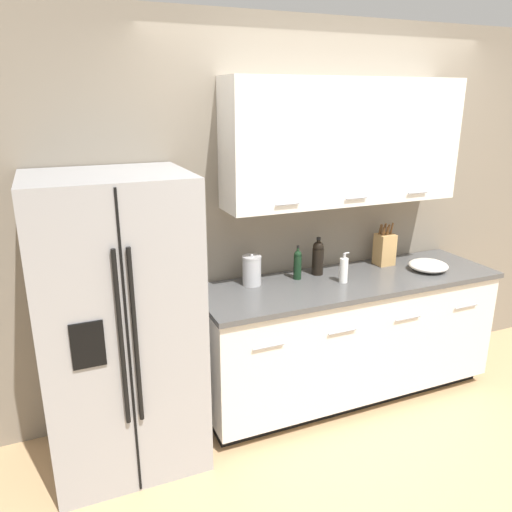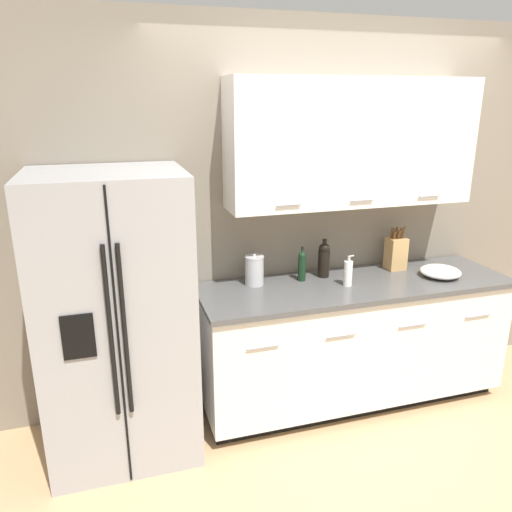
# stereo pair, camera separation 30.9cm
# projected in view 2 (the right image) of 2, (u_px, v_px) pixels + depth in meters

# --- Properties ---
(ground_plane) EXTENTS (14.00, 14.00, 0.00)m
(ground_plane) POSITION_uv_depth(u_px,v_px,m) (417.00, 492.00, 2.77)
(ground_plane) COLOR tan
(wall_back) EXTENTS (10.00, 0.39, 2.60)m
(wall_back) POSITION_uv_depth(u_px,v_px,m) (335.00, 198.00, 3.47)
(wall_back) COLOR gray
(wall_back) RESTS_ON ground_plane
(counter_unit) EXTENTS (2.14, 0.64, 0.90)m
(counter_unit) POSITION_uv_depth(u_px,v_px,m) (352.00, 341.00, 3.50)
(counter_unit) COLOR black
(counter_unit) RESTS_ON ground_plane
(refrigerator) EXTENTS (0.85, 0.73, 1.72)m
(refrigerator) POSITION_uv_depth(u_px,v_px,m) (117.00, 319.00, 2.91)
(refrigerator) COLOR #9E9EA0
(refrigerator) RESTS_ON ground_plane
(knife_block) EXTENTS (0.13, 0.12, 0.32)m
(knife_block) POSITION_uv_depth(u_px,v_px,m) (396.00, 253.00, 3.59)
(knife_block) COLOR tan
(knife_block) RESTS_ON counter_unit
(wine_bottle) EXTENTS (0.08, 0.08, 0.27)m
(wine_bottle) POSITION_uv_depth(u_px,v_px,m) (324.00, 259.00, 3.44)
(wine_bottle) COLOR black
(wine_bottle) RESTS_ON counter_unit
(soap_dispenser) EXTENTS (0.06, 0.06, 0.21)m
(soap_dispenser) POSITION_uv_depth(u_px,v_px,m) (348.00, 273.00, 3.28)
(soap_dispenser) COLOR white
(soap_dispenser) RESTS_ON counter_unit
(oil_bottle) EXTENTS (0.05, 0.05, 0.24)m
(oil_bottle) POSITION_uv_depth(u_px,v_px,m) (302.00, 265.00, 3.37)
(oil_bottle) COLOR black
(oil_bottle) RESTS_ON counter_unit
(steel_canister) EXTENTS (0.13, 0.13, 0.21)m
(steel_canister) POSITION_uv_depth(u_px,v_px,m) (254.00, 270.00, 3.29)
(steel_canister) COLOR #B7B7BA
(steel_canister) RESTS_ON counter_unit
(mixing_bowl) EXTENTS (0.28, 0.28, 0.07)m
(mixing_bowl) POSITION_uv_depth(u_px,v_px,m) (440.00, 272.00, 3.46)
(mixing_bowl) COLOR white
(mixing_bowl) RESTS_ON counter_unit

